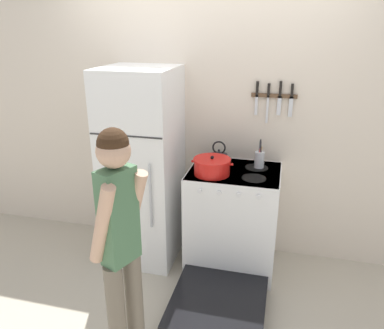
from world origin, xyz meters
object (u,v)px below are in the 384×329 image
(stove_range, at_px, (232,222))
(tea_kettle, at_px, (219,157))
(dutch_oven_pot, at_px, (212,166))
(utensil_jar, at_px, (259,159))
(person, at_px, (120,241))
(refrigerator, at_px, (143,168))

(stove_range, bearing_deg, tea_kettle, 134.39)
(dutch_oven_pot, distance_m, utensil_jar, 0.44)
(dutch_oven_pot, xyz_separation_m, person, (-0.32, -1.09, -0.09))
(person, bearing_deg, utensil_jar, -4.90)
(refrigerator, relative_size, utensil_jar, 6.92)
(tea_kettle, bearing_deg, stove_range, -45.61)
(stove_range, height_order, dutch_oven_pot, dutch_oven_pot)
(dutch_oven_pot, bearing_deg, tea_kettle, 86.83)
(refrigerator, xyz_separation_m, dutch_oven_pot, (0.65, -0.11, 0.11))
(refrigerator, relative_size, tea_kettle, 8.25)
(dutch_oven_pot, height_order, utensil_jar, utensil_jar)
(dutch_oven_pot, height_order, person, person)
(refrigerator, distance_m, stove_range, 0.92)
(refrigerator, xyz_separation_m, tea_kettle, (0.66, 0.14, 0.11))
(refrigerator, height_order, stove_range, refrigerator)
(dutch_oven_pot, relative_size, person, 0.22)
(refrigerator, xyz_separation_m, utensil_jar, (1.01, 0.14, 0.12))
(person, bearing_deg, tea_kettle, 8.05)
(stove_range, xyz_separation_m, dutch_oven_pot, (-0.17, -0.08, 0.53))
(utensil_jar, distance_m, person, 1.51)
(stove_range, xyz_separation_m, person, (-0.49, -1.17, 0.44))
(dutch_oven_pot, distance_m, tea_kettle, 0.24)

